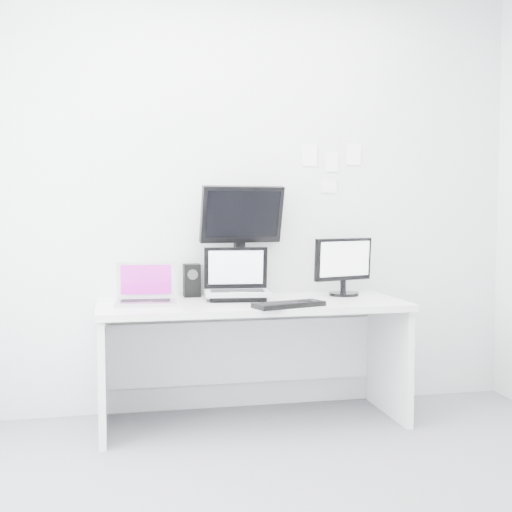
{
  "coord_description": "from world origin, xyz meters",
  "views": [
    {
      "loc": [
        -0.81,
        -2.7,
        1.28
      ],
      "look_at": [
        0.02,
        1.23,
        1.0
      ],
      "focal_mm": 48.28,
      "sensor_mm": 36.0,
      "label": 1
    }
  ],
  "objects": [
    {
      "name": "mouse",
      "position": [
        0.25,
        0.99,
        0.75
      ],
      "size": [
        0.13,
        0.09,
        0.04
      ],
      "primitive_type": "ellipsoid",
      "rotation": [
        0.0,
        0.0,
        0.1
      ],
      "color": "black",
      "rests_on": "desk"
    },
    {
      "name": "desk",
      "position": [
        0.0,
        1.25,
        0.36
      ],
      "size": [
        1.8,
        0.7,
        0.73
      ],
      "primitive_type": "cube",
      "color": "white",
      "rests_on": "ground"
    },
    {
      "name": "macbook",
      "position": [
        -0.62,
        1.24,
        0.86
      ],
      "size": [
        0.36,
        0.28,
        0.25
      ],
      "primitive_type": "cube",
      "rotation": [
        0.0,
        0.0,
        -0.09
      ],
      "color": "#B2B2B6",
      "rests_on": "desk"
    },
    {
      "name": "samsung_monitor",
      "position": [
        0.62,
        1.4,
        0.92
      ],
      "size": [
        0.45,
        0.3,
        0.38
      ],
      "primitive_type": "cube",
      "rotation": [
        0.0,
        0.0,
        0.3
      ],
      "color": "black",
      "rests_on": "desk"
    },
    {
      "name": "back_wall",
      "position": [
        0.0,
        1.6,
        1.35
      ],
      "size": [
        3.6,
        0.0,
        3.6
      ],
      "primitive_type": "plane",
      "rotation": [
        1.57,
        0.0,
        0.0
      ],
      "color": "silver",
      "rests_on": "ground"
    },
    {
      "name": "wall_note_2",
      "position": [
        0.75,
        1.59,
        1.63
      ],
      "size": [
        0.1,
        0.0,
        0.14
      ],
      "primitive_type": "cube",
      "color": "white",
      "rests_on": "back_wall"
    },
    {
      "name": "wall_note_3",
      "position": [
        0.58,
        1.59,
        1.42
      ],
      "size": [
        0.11,
        0.0,
        0.08
      ],
      "primitive_type": "cube",
      "color": "white",
      "rests_on": "back_wall"
    },
    {
      "name": "keyboard",
      "position": [
        0.15,
        0.98,
        0.74
      ],
      "size": [
        0.43,
        0.26,
        0.03
      ],
      "primitive_type": "cube",
      "rotation": [
        0.0,
        0.0,
        0.31
      ],
      "color": "black",
      "rests_on": "desk"
    },
    {
      "name": "speaker",
      "position": [
        -0.32,
        1.54,
        0.83
      ],
      "size": [
        0.12,
        0.12,
        0.2
      ],
      "primitive_type": "cube",
      "rotation": [
        0.0,
        0.0,
        0.16
      ],
      "color": "black",
      "rests_on": "desk"
    },
    {
      "name": "wall_note_0",
      "position": [
        0.45,
        1.59,
        1.62
      ],
      "size": [
        0.1,
        0.0,
        0.14
      ],
      "primitive_type": "cube",
      "color": "white",
      "rests_on": "back_wall"
    },
    {
      "name": "dell_laptop",
      "position": [
        -0.07,
        1.32,
        0.89
      ],
      "size": [
        0.42,
        0.34,
        0.32
      ],
      "primitive_type": "cube",
      "rotation": [
        0.0,
        0.0,
        -0.1
      ],
      "color": "#A0A3A7",
      "rests_on": "desk"
    },
    {
      "name": "rear_monitor",
      "position": [
        -0.02,
        1.5,
        1.08
      ],
      "size": [
        0.54,
        0.25,
        0.71
      ],
      "primitive_type": "cube",
      "rotation": [
        0.0,
        0.0,
        0.13
      ],
      "color": "black",
      "rests_on": "desk"
    },
    {
      "name": "wall_note_1",
      "position": [
        0.6,
        1.59,
        1.58
      ],
      "size": [
        0.09,
        0.0,
        0.13
      ],
      "primitive_type": "cube",
      "color": "white",
      "rests_on": "back_wall"
    }
  ]
}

